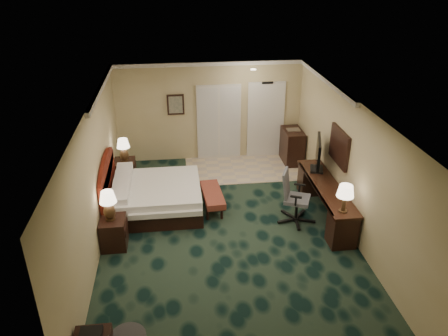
{
  "coord_description": "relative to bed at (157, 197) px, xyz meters",
  "views": [
    {
      "loc": [
        -0.94,
        -7.46,
        5.19
      ],
      "look_at": [
        0.02,
        0.6,
        1.19
      ],
      "focal_mm": 35.0,
      "sensor_mm": 36.0,
      "label": 1
    }
  ],
  "objects": [
    {
      "name": "bed_bench",
      "position": [
        1.24,
        -0.07,
        -0.11
      ],
      "size": [
        0.49,
        1.21,
        0.4
      ],
      "primitive_type": "cube",
      "rotation": [
        0.0,
        0.0,
        0.07
      ],
      "color": "maroon",
      "rests_on": "ground"
    },
    {
      "name": "lamp_far",
      "position": [
        -0.78,
        1.34,
        0.6
      ],
      "size": [
        0.36,
        0.36,
        0.58
      ],
      "primitive_type": null,
      "rotation": [
        0.0,
        0.0,
        -0.19
      ],
      "color": "#321D15",
      "rests_on": "nightstand_far"
    },
    {
      "name": "crown_molding",
      "position": [
        1.43,
        -1.1,
        2.34
      ],
      "size": [
        5.0,
        7.5,
        0.1
      ],
      "primitive_type": null,
      "color": "silver",
      "rests_on": "wall_back"
    },
    {
      "name": "wall_back",
      "position": [
        1.43,
        2.65,
        1.04
      ],
      "size": [
        5.0,
        0.0,
        2.7
      ],
      "primitive_type": "cube",
      "color": "tan",
      "rests_on": "ground"
    },
    {
      "name": "wall_right",
      "position": [
        3.93,
        -1.1,
        1.04
      ],
      "size": [
        0.0,
        7.5,
        2.7
      ],
      "primitive_type": "cube",
      "color": "tan",
      "rests_on": "ground"
    },
    {
      "name": "nightstand_near",
      "position": [
        -0.81,
        -1.29,
        -0.01
      ],
      "size": [
        0.48,
        0.55,
        0.6
      ],
      "primitive_type": "cube",
      "color": "black",
      "rests_on": "ground"
    },
    {
      "name": "desk",
      "position": [
        3.63,
        -0.71,
        0.07
      ],
      "size": [
        0.56,
        2.61,
        0.75
      ],
      "primitive_type": "cube",
      "color": "black",
      "rests_on": "ground"
    },
    {
      "name": "entry_door",
      "position": [
        2.98,
        2.62,
        0.74
      ],
      "size": [
        1.02,
        0.06,
        2.18
      ],
      "primitive_type": "cube",
      "color": "silver",
      "rests_on": "ground"
    },
    {
      "name": "wall_art",
      "position": [
        0.53,
        2.61,
        1.29
      ],
      "size": [
        0.45,
        0.06,
        0.55
      ],
      "primitive_type": "cube",
      "color": "#4D5B54",
      "rests_on": "wall_back"
    },
    {
      "name": "desk_chair",
      "position": [
        2.97,
        -0.83,
        0.27
      ],
      "size": [
        0.87,
        0.85,
        1.16
      ],
      "primitive_type": null,
      "rotation": [
        0.0,
        0.0,
        -0.41
      ],
      "color": "#4F5058",
      "rests_on": "ground"
    },
    {
      "name": "ceiling",
      "position": [
        1.43,
        -1.1,
        2.39
      ],
      "size": [
        5.0,
        7.5,
        0.0
      ],
      "primitive_type": "cube",
      "color": "white",
      "rests_on": "wall_back"
    },
    {
      "name": "bed",
      "position": [
        0.0,
        0.0,
        0.0
      ],
      "size": [
        1.94,
        1.8,
        0.62
      ],
      "primitive_type": "cube",
      "color": "white",
      "rests_on": "ground"
    },
    {
      "name": "headboard",
      "position": [
        -1.01,
        -0.1,
        0.39
      ],
      "size": [
        0.12,
        2.0,
        1.4
      ],
      "primitive_type": null,
      "color": "#471308",
      "rests_on": "ground"
    },
    {
      "name": "desk_lamp",
      "position": [
        3.59,
        -1.76,
        0.73
      ],
      "size": [
        0.35,
        0.35,
        0.58
      ],
      "primitive_type": null,
      "rotation": [
        0.0,
        0.0,
        -0.05
      ],
      "color": "#321D15",
      "rests_on": "desk"
    },
    {
      "name": "wall_mirror",
      "position": [
        3.89,
        -0.5,
        1.24
      ],
      "size": [
        0.05,
        0.95,
        0.75
      ],
      "primitive_type": "cube",
      "color": "white",
      "rests_on": "wall_right"
    },
    {
      "name": "minibar",
      "position": [
        3.63,
        2.1,
        0.16
      ],
      "size": [
        0.49,
        0.88,
        0.93
      ],
      "primitive_type": "cube",
      "color": "black",
      "rests_on": "ground"
    },
    {
      "name": "closet_doors",
      "position": [
        1.68,
        2.61,
        0.74
      ],
      "size": [
        1.2,
        0.06,
        2.1
      ],
      "primitive_type": "cube",
      "color": "silver",
      "rests_on": "ground"
    },
    {
      "name": "nightstand_far",
      "position": [
        -0.8,
        1.35,
        0.0
      ],
      "size": [
        0.49,
        0.57,
        0.62
      ],
      "primitive_type": "cube",
      "color": "black",
      "rests_on": "ground"
    },
    {
      "name": "wall_left",
      "position": [
        -1.07,
        -1.1,
        1.04
      ],
      "size": [
        0.0,
        7.5,
        2.7
      ],
      "primitive_type": "cube",
      "color": "tan",
      "rests_on": "ground"
    },
    {
      "name": "floor",
      "position": [
        1.43,
        -1.1,
        -0.31
      ],
      "size": [
        5.0,
        7.5,
        0.0
      ],
      "primitive_type": "cube",
      "color": "black",
      "rests_on": "ground"
    },
    {
      "name": "lamp_near",
      "position": [
        -0.84,
        -1.27,
        0.6
      ],
      "size": [
        0.35,
        0.35,
        0.61
      ],
      "primitive_type": null,
      "rotation": [
        0.0,
        0.0,
        -0.1
      ],
      "color": "#321D15",
      "rests_on": "nightstand_near"
    },
    {
      "name": "wall_front",
      "position": [
        1.43,
        -4.85,
        1.04
      ],
      "size": [
        5.0,
        0.0,
        2.7
      ],
      "primitive_type": "cube",
      "color": "tan",
      "rests_on": "ground"
    },
    {
      "name": "tv",
      "position": [
        3.64,
        0.03,
        0.82
      ],
      "size": [
        0.36,
        0.96,
        0.76
      ],
      "primitive_type": "cube",
      "rotation": [
        0.0,
        0.0,
        -0.29
      ],
      "color": "black",
      "rests_on": "desk"
    },
    {
      "name": "tile_patch",
      "position": [
        2.33,
        1.8,
        -0.3
      ],
      "size": [
        3.2,
        1.7,
        0.01
      ],
      "primitive_type": "cube",
      "color": "#B8A898",
      "rests_on": "ground"
    }
  ]
}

